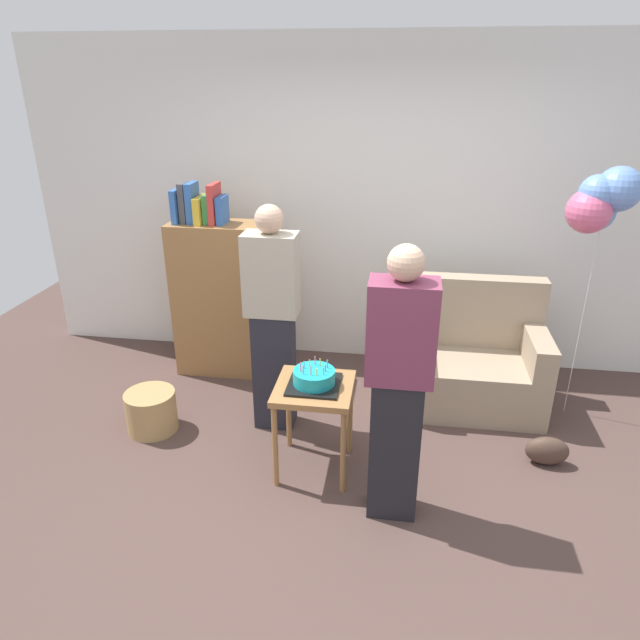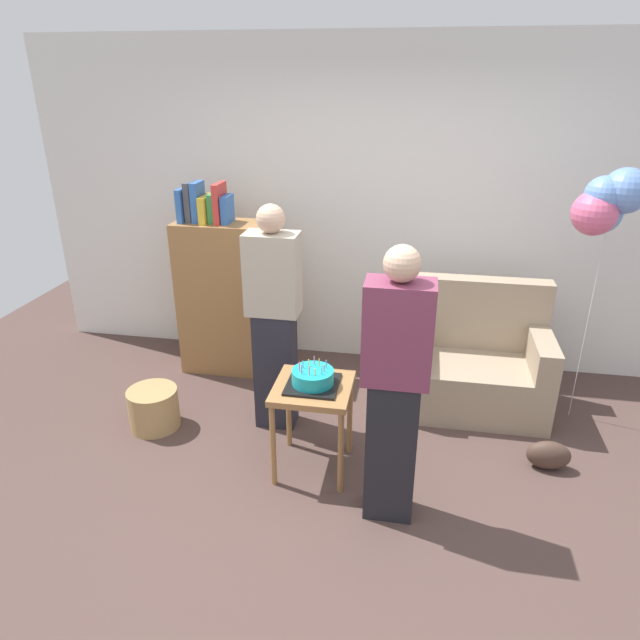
% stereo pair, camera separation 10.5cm
% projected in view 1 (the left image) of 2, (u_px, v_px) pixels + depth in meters
% --- Properties ---
extents(ground_plane, '(8.00, 8.00, 0.00)m').
position_uv_depth(ground_plane, '(348.00, 502.00, 3.45)').
color(ground_plane, '#4C3833').
extents(wall_back, '(6.00, 0.10, 2.70)m').
position_uv_depth(wall_back, '(376.00, 208.00, 4.78)').
color(wall_back, silver).
rests_on(wall_back, ground_plane).
extents(couch, '(1.10, 0.70, 0.96)m').
position_uv_depth(couch, '(469.00, 362.00, 4.41)').
color(couch, gray).
rests_on(couch, ground_plane).
extents(bookshelf, '(0.80, 0.36, 1.61)m').
position_uv_depth(bookshelf, '(222.00, 295.00, 4.76)').
color(bookshelf, olive).
rests_on(bookshelf, ground_plane).
extents(side_table, '(0.48, 0.48, 0.62)m').
position_uv_depth(side_table, '(314.00, 399.00, 3.56)').
color(side_table, olive).
rests_on(side_table, ground_plane).
extents(birthday_cake, '(0.32, 0.32, 0.17)m').
position_uv_depth(birthday_cake, '(314.00, 378.00, 3.51)').
color(birthday_cake, black).
rests_on(birthday_cake, side_table).
extents(person_blowing_candles, '(0.36, 0.22, 1.63)m').
position_uv_depth(person_blowing_candles, '(273.00, 320.00, 3.92)').
color(person_blowing_candles, '#23232D').
rests_on(person_blowing_candles, ground_plane).
extents(person_holding_cake, '(0.36, 0.22, 1.63)m').
position_uv_depth(person_holding_cake, '(398.00, 387.00, 3.07)').
color(person_holding_cake, black).
rests_on(person_holding_cake, ground_plane).
extents(wicker_basket, '(0.36, 0.36, 0.30)m').
position_uv_depth(wicker_basket, '(151.00, 411.00, 4.11)').
color(wicker_basket, '#A88451').
rests_on(wicker_basket, ground_plane).
extents(handbag, '(0.28, 0.14, 0.20)m').
position_uv_depth(handbag, '(547.00, 451.00, 3.76)').
color(handbag, '#473328').
rests_on(handbag, ground_plane).
extents(balloon_bunch, '(0.46, 0.35, 1.85)m').
position_uv_depth(balloon_bunch, '(601.00, 201.00, 3.76)').
color(balloon_bunch, silver).
rests_on(balloon_bunch, ground_plane).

